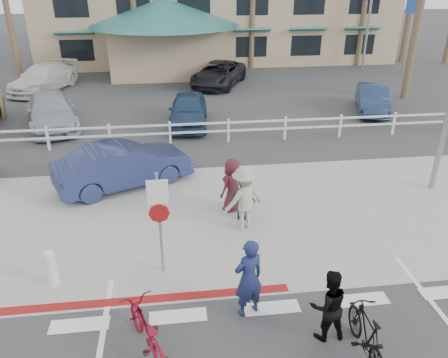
{
  "coord_description": "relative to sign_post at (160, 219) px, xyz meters",
  "views": [
    {
      "loc": [
        -1.91,
        -6.4,
        6.58
      ],
      "look_at": [
        -0.61,
        3.96,
        1.5
      ],
      "focal_mm": 35.0,
      "sensor_mm": 36.0,
      "label": 1
    }
  ],
  "objects": [
    {
      "name": "ground",
      "position": [
        2.3,
        -2.2,
        -1.45
      ],
      "size": [
        140.0,
        140.0,
        0.0
      ],
      "primitive_type": "plane",
      "color": "#333335"
    },
    {
      "name": "sidewalk_plaza",
      "position": [
        2.3,
        2.3,
        -1.44
      ],
      "size": [
        22.0,
        7.0,
        0.01
      ],
      "primitive_type": "cube",
      "color": "gray",
      "rests_on": "ground"
    },
    {
      "name": "cross_street",
      "position": [
        2.3,
        6.3,
        -1.45
      ],
      "size": [
        40.0,
        5.0,
        0.01
      ],
      "primitive_type": "cube",
      "color": "#333335",
      "rests_on": "ground"
    },
    {
      "name": "parking_lot",
      "position": [
        2.3,
        15.8,
        -1.45
      ],
      "size": [
        50.0,
        16.0,
        0.01
      ],
      "primitive_type": "cube",
      "color": "#333335",
      "rests_on": "ground"
    },
    {
      "name": "curb_red",
      "position": [
        -0.7,
        -1.0,
        -1.44
      ],
      "size": [
        7.0,
        0.25,
        0.02
      ],
      "primitive_type": "cube",
      "color": "maroon",
      "rests_on": "ground"
    },
    {
      "name": "rail_fence",
      "position": [
        2.8,
        8.3,
        -0.95
      ],
      "size": [
        29.4,
        0.16,
        1.0
      ],
      "primitive_type": null,
      "color": "silver",
      "rests_on": "ground"
    },
    {
      "name": "sign_post",
      "position": [
        0.0,
        0.0,
        0.0
      ],
      "size": [
        0.5,
        0.1,
        2.9
      ],
      "primitive_type": null,
      "color": "gray",
      "rests_on": "ground"
    },
    {
      "name": "bollard_0",
      "position": [
        -2.5,
        -0.2,
        -0.97
      ],
      "size": [
        0.26,
        0.26,
        0.95
      ],
      "primitive_type": null,
      "color": "silver",
      "rests_on": "ground"
    },
    {
      "name": "info_sign",
      "position": [
        16.3,
        19.8,
        1.35
      ],
      "size": [
        1.2,
        0.16,
        5.6
      ],
      "primitive_type": null,
      "color": "navy",
      "rests_on": "ground"
    },
    {
      "name": "bike_red",
      "position": [
        -0.29,
        -2.41,
        -0.97
      ],
      "size": [
        1.3,
        1.94,
        0.96
      ],
      "primitive_type": "imported",
      "rotation": [
        0.0,
        0.0,
        3.54
      ],
      "color": "maroon",
      "rests_on": "ground"
    },
    {
      "name": "rider_red",
      "position": [
        1.77,
        -1.65,
        -0.55
      ],
      "size": [
        0.77,
        0.64,
        1.8
      ],
      "primitive_type": "imported",
      "rotation": [
        0.0,
        0.0,
        3.51
      ],
      "color": "#19214E",
      "rests_on": "ground"
    },
    {
      "name": "bike_black",
      "position": [
        3.72,
        -3.04,
        -0.93
      ],
      "size": [
        0.54,
        1.73,
        1.03
      ],
      "primitive_type": "imported",
      "rotation": [
        0.0,
        0.0,
        3.11
      ],
      "color": "black",
      "rests_on": "ground"
    },
    {
      "name": "rider_black",
      "position": [
        3.16,
        -2.48,
        -0.68
      ],
      "size": [
        0.77,
        0.61,
        1.54
      ],
      "primitive_type": "imported",
      "rotation": [
        0.0,
        0.0,
        3.18
      ],
      "color": "black",
      "rests_on": "ground"
    },
    {
      "name": "pedestrian_a",
      "position": [
        2.22,
        1.66,
        -0.53
      ],
      "size": [
        1.37,
        1.11,
        1.85
      ],
      "primitive_type": "imported",
      "rotation": [
        0.0,
        0.0,
        3.56
      ],
      "color": "#A6A396",
      "rests_on": "ground"
    },
    {
      "name": "pedestrian_child",
      "position": [
        2.27,
        2.09,
        -0.82
      ],
      "size": [
        0.8,
        0.57,
        1.26
      ],
      "primitive_type": "imported",
      "rotation": [
        0.0,
        0.0,
        2.74
      ],
      "color": "#324C67",
      "rests_on": "ground"
    },
    {
      "name": "pedestrian_b",
      "position": [
        2.05,
        2.7,
        -0.63
      ],
      "size": [
        0.94,
        0.92,
        1.64
      ],
      "primitive_type": "imported",
      "rotation": [
        0.0,
        0.0,
        3.88
      ],
      "color": "#47171E",
      "rests_on": "ground"
    },
    {
      "name": "car_white_sedan",
      "position": [
        -1.24,
        4.78,
        -0.72
      ],
      "size": [
        4.68,
        3.23,
        1.46
      ],
      "primitive_type": "imported",
      "rotation": [
        0.0,
        0.0,
        1.99
      ],
      "color": "navy",
      "rests_on": "ground"
    },
    {
      "name": "lot_car_1",
      "position": [
        -5.0,
        11.35,
        -0.73
      ],
      "size": [
        3.35,
        5.31,
        1.43
      ],
      "primitive_type": "imported",
      "rotation": [
        0.0,
        0.0,
        0.29
      ],
      "color": "#939BA6",
      "rests_on": "ground"
    },
    {
      "name": "lot_car_2",
      "position": [
        1.17,
        10.74,
        -0.74
      ],
      "size": [
        2.05,
        4.3,
        1.42
      ],
      "primitive_type": "imported",
      "rotation": [
        0.0,
        0.0,
        -0.09
      ],
      "color": "navy",
      "rests_on": "ground"
    },
    {
      "name": "lot_car_3",
      "position": [
        10.4,
        11.61,
        -0.79
      ],
      "size": [
        2.63,
        4.23,
        1.32
      ],
      "primitive_type": "imported",
      "rotation": [
        0.0,
        0.0,
        -0.34
      ],
      "color": "#1C2D4D",
      "rests_on": "ground"
    },
    {
      "name": "lot_car_4",
      "position": [
        -6.92,
        17.99,
        -0.71
      ],
      "size": [
        3.68,
        5.53,
        1.49
      ],
      "primitive_type": "imported",
      "rotation": [
        0.0,
        0.0,
        -0.34
      ],
      "color": "silver",
      "rests_on": "ground"
    },
    {
      "name": "lot_car_5",
      "position": [
        3.4,
        17.99,
        -0.74
      ],
      "size": [
        4.25,
        5.63,
        1.42
      ],
      "primitive_type": "imported",
      "rotation": [
        0.0,
        0.0,
        -0.42
      ],
      "color": "black",
      "rests_on": "ground"
    }
  ]
}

